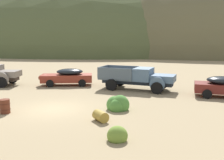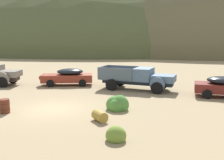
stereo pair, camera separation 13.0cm
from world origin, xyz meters
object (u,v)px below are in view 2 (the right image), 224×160
Objects in this scene: car_rust_red at (66,77)px; oil_drum_foreground at (5,106)px; oil_drum_tipped at (100,116)px; truck_chalk_blue at (142,78)px.

oil_drum_foreground is (-0.88, -9.29, -0.40)m from car_rust_red.
oil_drum_tipped is (4.96, -10.12, -0.53)m from car_rust_red.
car_rust_red is 0.77× the size of truck_chalk_blue.
oil_drum_tipped is at bearing -8.05° from oil_drum_foreground.
car_rust_red reaches higher than oil_drum_tipped.
truck_chalk_blue reaches higher than oil_drum_foreground.
oil_drum_foreground is (-7.96, -7.88, -0.60)m from truck_chalk_blue.
oil_drum_foreground is at bearing 171.95° from oil_drum_tipped.
car_rust_red is at bearing -176.35° from truck_chalk_blue.
oil_drum_tipped is (5.83, -0.83, -0.13)m from oil_drum_foreground.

